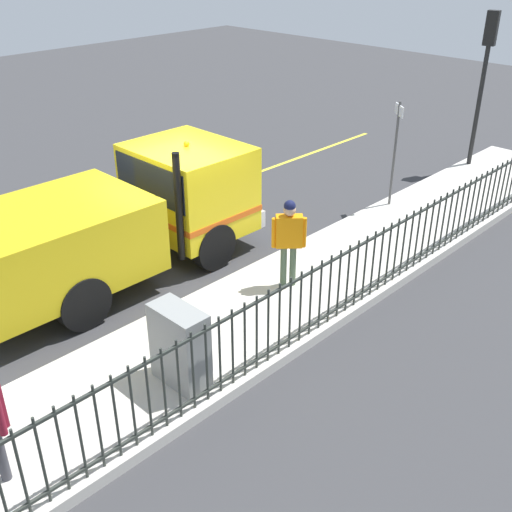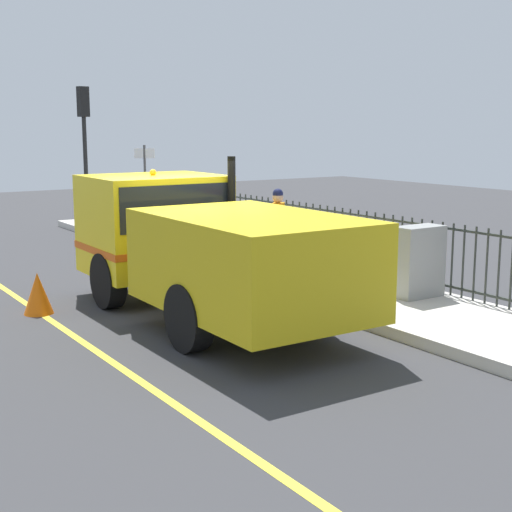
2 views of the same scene
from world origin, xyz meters
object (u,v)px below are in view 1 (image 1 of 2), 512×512
(utility_cabinet, at_px, (180,346))
(traffic_cone, at_px, (131,204))
(work_truck, at_px, (124,214))
(worker_standing, at_px, (289,234))
(street_sign, at_px, (396,142))
(traffic_light_near, at_px, (486,58))

(utility_cabinet, xyz_separation_m, traffic_cone, (-5.62, 3.14, -0.44))
(work_truck, bearing_deg, worker_standing, 30.62)
(utility_cabinet, bearing_deg, street_sign, 101.10)
(worker_standing, xyz_separation_m, traffic_light_near, (-0.78, 8.53, 1.83))
(traffic_light_near, relative_size, utility_cabinet, 3.28)
(traffic_cone, bearing_deg, work_truck, -36.39)
(traffic_cone, bearing_deg, street_sign, 47.87)
(work_truck, height_order, worker_standing, work_truck)
(worker_standing, relative_size, utility_cabinet, 1.37)
(utility_cabinet, distance_m, street_sign, 7.88)
(work_truck, height_order, traffic_cone, work_truck)
(work_truck, bearing_deg, utility_cabinet, -23.67)
(work_truck, bearing_deg, traffic_light_near, 79.48)
(street_sign, bearing_deg, work_truck, -107.82)
(work_truck, bearing_deg, street_sign, 72.64)
(traffic_light_near, bearing_deg, street_sign, 78.74)
(traffic_light_near, relative_size, traffic_cone, 5.78)
(worker_standing, distance_m, street_sign, 4.63)
(street_sign, bearing_deg, traffic_light_near, 90.10)
(worker_standing, relative_size, traffic_cone, 2.42)
(worker_standing, relative_size, traffic_light_near, 0.42)
(traffic_light_near, bearing_deg, work_truck, 67.67)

